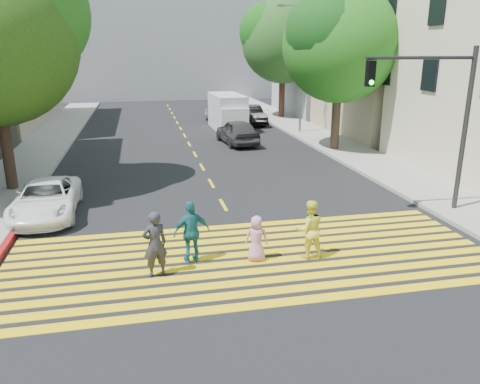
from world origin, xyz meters
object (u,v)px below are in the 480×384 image
object	(u,v)px
pedestrian_man	(155,244)
pedestrian_extra	(192,232)
white_sedan	(46,199)
dark_car_parked	(251,115)
traffic_signal	(439,109)
white_van	(228,113)
pedestrian_woman	(309,229)
silver_car	(216,111)
pedestrian_child	(256,239)
dark_car_near	(237,132)
tree_right_near	(341,38)
tree_right_far	(284,36)

from	to	relation	value
pedestrian_man	pedestrian_extra	world-z (taller)	pedestrian_man
white_sedan	dark_car_parked	world-z (taller)	dark_car_parked
traffic_signal	pedestrian_man	bearing A→B (deg)	-161.97
pedestrian_extra	white_van	xyz separation A→B (m)	(4.98, 21.35, 0.32)
pedestrian_woman	pedestrian_extra	world-z (taller)	pedestrian_extra
silver_car	dark_car_parked	xyz separation A→B (m)	(2.05, -4.15, 0.10)
pedestrian_child	silver_car	size ratio (longest dim) A/B	0.30
pedestrian_woman	dark_car_near	world-z (taller)	pedestrian_woman
tree_right_near	pedestrian_man	world-z (taller)	tree_right_near
dark_car_near	traffic_signal	size ratio (longest dim) A/B	0.78
pedestrian_woman	pedestrian_child	xyz separation A→B (m)	(-1.47, 0.09, -0.19)
pedestrian_extra	dark_car_near	distance (m)	16.65
pedestrian_man	traffic_signal	distance (m)	10.33
pedestrian_extra	white_sedan	world-z (taller)	pedestrian_extra
pedestrian_man	traffic_signal	xyz separation A→B (m)	(9.54, 2.81, 2.81)
tree_right_far	white_van	bearing A→B (deg)	-138.35
pedestrian_man	dark_car_near	bearing A→B (deg)	-124.02
pedestrian_man	pedestrian_extra	xyz separation A→B (m)	(0.99, 0.62, -0.00)
white_sedan	pedestrian_child	bearing A→B (deg)	-39.80
pedestrian_woman	white_sedan	world-z (taller)	pedestrian_woman
pedestrian_man	pedestrian_child	world-z (taller)	pedestrian_man
tree_right_far	pedestrian_extra	distance (m)	28.92
tree_right_far	dark_car_near	world-z (taller)	tree_right_far
tree_right_near	pedestrian_child	bearing A→B (deg)	-120.83
pedestrian_woman	dark_car_parked	bearing A→B (deg)	-96.64
tree_right_far	dark_car_near	bearing A→B (deg)	-120.28
pedestrian_woman	white_van	size ratio (longest dim) A/B	0.31
pedestrian_man	dark_car_near	distance (m)	17.54
white_sedan	dark_car_parked	distance (m)	21.98
tree_right_near	white_van	size ratio (longest dim) A/B	1.71
white_van	pedestrian_child	bearing A→B (deg)	-99.51
dark_car_parked	traffic_signal	bearing A→B (deg)	-89.07
tree_right_near	tree_right_far	xyz separation A→B (m)	(0.91, 13.31, 0.42)
white_sedan	white_van	xyz separation A→B (m)	(9.49, 16.63, 0.57)
tree_right_near	white_sedan	bearing A→B (deg)	-149.70
tree_right_far	pedestrian_man	distance (m)	29.85
pedestrian_child	dark_car_parked	bearing A→B (deg)	-89.15
pedestrian_woman	dark_car_parked	world-z (taller)	pedestrian_woman
tree_right_near	white_sedan	distance (m)	17.31
pedestrian_extra	white_sedan	size ratio (longest dim) A/B	0.39
tree_right_far	pedestrian_child	world-z (taller)	tree_right_far
white_sedan	traffic_signal	distance (m)	13.64
pedestrian_man	traffic_signal	world-z (taller)	traffic_signal
pedestrian_man	traffic_signal	bearing A→B (deg)	-179.16
pedestrian_extra	pedestrian_woman	bearing A→B (deg)	160.53
tree_right_near	pedestrian_woman	size ratio (longest dim) A/B	5.48
dark_car_near	pedestrian_man	bearing A→B (deg)	65.89
tree_right_near	dark_car_near	xyz separation A→B (m)	(-5.10, 3.02, -5.40)
tree_right_far	dark_car_near	distance (m)	13.26
tree_right_near	pedestrian_extra	bearing A→B (deg)	-126.61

